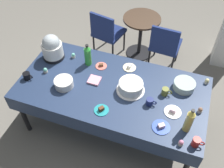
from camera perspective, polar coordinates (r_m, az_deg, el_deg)
The scene contains 27 objects.
ground at distance 3.53m, azimuth 0.00°, elevation -8.76°, with size 9.00×9.00×0.00m, color slate.
potluck_table at distance 2.98m, azimuth 0.00°, elevation -1.45°, with size 2.20×1.10×0.75m.
frosted_layer_cake at distance 2.86m, azimuth 4.26°, elevation -0.61°, with size 0.33×0.33×0.13m.
slow_cooker at distance 3.28m, azimuth -13.41°, elevation 8.00°, with size 0.27×0.27×0.34m.
glass_salad_bowl at distance 3.01m, azimuth 16.03°, elevation -0.23°, with size 0.25×0.25×0.09m, color #B2C6BC.
ceramic_snack_bowl at distance 2.96m, azimuth -10.85°, elevation 0.23°, with size 0.22×0.22×0.10m, color silver.
dessert_plate_cream at distance 3.15m, azimuth 3.98°, elevation 3.84°, with size 0.16×0.16×0.05m.
dessert_plate_white at distance 2.77m, azimuth 13.60°, elevation -6.04°, with size 0.18×0.18×0.05m.
dessert_plate_cobalt at distance 2.64m, azimuth 11.05°, elevation -9.46°, with size 0.19×0.19×0.05m.
dessert_plate_coral at distance 3.17m, azimuth -2.46°, elevation 4.13°, with size 0.14×0.14×0.04m.
dessert_plate_teal at distance 2.71m, azimuth -2.42°, elevation -5.82°, with size 0.16×0.16×0.05m.
cupcake_vanilla at distance 3.31m, azimuth -8.75°, elevation 6.40°, with size 0.05×0.05×0.07m.
cupcake_mint at distance 3.15m, azimuth 20.70°, elevation 0.62°, with size 0.05×0.05×0.07m.
cupcake_berry at distance 3.18m, azimuth -14.85°, elevation 3.00°, with size 0.05×0.05×0.07m.
cupcake_cocoa at distance 3.34m, azimuth -5.21°, elevation 7.22°, with size 0.05×0.05×0.07m.
cupcake_lemon at distance 2.84m, azimuth 19.33°, elevation -5.62°, with size 0.05×0.05×0.07m.
cupcake_rose at distance 2.56m, azimuth 15.36°, elevation -12.74°, with size 0.05×0.05×0.07m.
soda_bottle_ginger_ale at distance 2.58m, azimuth 17.07°, elevation -7.95°, with size 0.08×0.08×0.32m.
soda_bottle_lime_soda at distance 3.13m, azimuth -5.51°, elevation 6.50°, with size 0.09×0.09×0.30m.
coffee_mug_black at distance 3.16m, azimuth -18.69°, elevation 1.75°, with size 0.12×0.09×0.08m.
coffee_mug_navy at distance 2.77m, azimuth 8.57°, elevation -3.99°, with size 0.12×0.08×0.08m.
coffee_mug_red at distance 2.58m, azimuth 18.56°, elevation -12.38°, with size 0.12×0.08×0.10m.
coffee_mug_olive at distance 2.89m, azimuth 11.97°, elevation -1.68°, with size 0.12×0.08×0.09m.
paper_napkin_stack at distance 3.00m, azimuth -4.02°, elevation 0.87°, with size 0.14×0.14×0.02m, color pink.
maroon_chair_left at distance 4.18m, azimuth -1.25°, elevation 11.82°, with size 0.52×0.52×0.85m.
maroon_chair_right at distance 4.00m, azimuth 11.90°, elevation 8.84°, with size 0.47×0.47×0.85m.
round_cafe_table at distance 4.23m, azimuth 6.56°, elevation 12.12°, with size 0.60×0.60×0.72m.
Camera 1 is at (0.65, -1.83, 2.95)m, focal length 40.39 mm.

